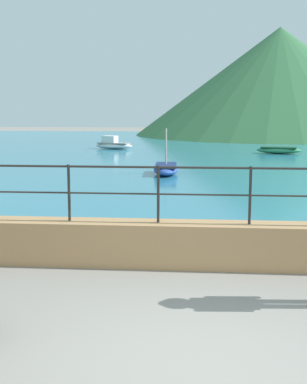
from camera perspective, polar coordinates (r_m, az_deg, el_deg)
ground_plane at (r=5.46m, az=5.54°, el=-18.01°), size 120.00×120.00×0.00m
promenade_wall at (r=8.33m, az=5.39°, el=-5.73°), size 20.00×0.56×0.70m
railing at (r=8.14m, az=5.49°, el=0.82°), size 18.44×0.04×0.90m
lake_water at (r=30.79m, az=5.13°, el=4.58°), size 64.00×44.32×0.06m
hill_main at (r=47.89m, az=13.40°, el=11.52°), size 25.01×25.01×9.26m
boat_0 at (r=31.07m, az=-4.41°, el=5.18°), size 2.46×1.50×0.76m
boat_2 at (r=19.23m, az=1.36°, el=2.54°), size 1.00×2.34×1.66m
boat_4 at (r=28.53m, az=13.41°, el=4.46°), size 2.44×1.37×0.36m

